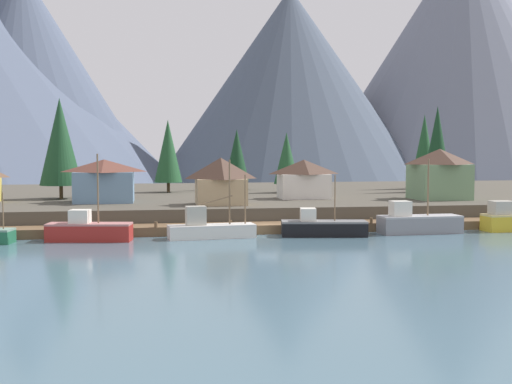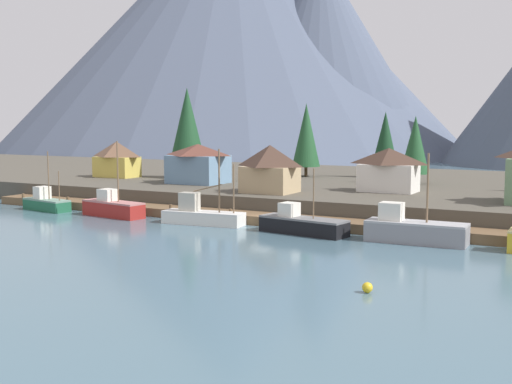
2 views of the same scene
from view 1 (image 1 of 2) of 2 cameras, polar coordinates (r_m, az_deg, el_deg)
The scene contains 20 objects.
ground_plane at distance 89.15m, azimuth -1.30°, elevation -2.45°, with size 400.00×400.00×1.00m, color #476675.
dock at distance 71.36m, azimuth 0.71°, elevation -3.23°, with size 80.00×4.00×1.60m.
shoreline_bank at distance 100.83m, azimuth -2.24°, elevation -0.72°, with size 400.00×56.00×2.50m, color #4C473D.
mountain_central_peak at distance 206.98m, azimuth -20.21°, elevation 9.92°, with size 77.64×77.64×63.90m, color #4C566B.
mountain_east_peak at distance 206.93m, azimuth 3.06°, elevation 9.69°, with size 84.26×84.26×60.60m, color #475160.
mountain_far_ridge at distance 241.96m, azimuth 18.13°, elevation 11.64°, with size 107.45×107.45×85.56m, color slate.
fishing_boat_red at distance 66.64m, azimuth -14.84°, elevation -3.33°, with size 8.73×3.65×8.86m.
fishing_boat_white at distance 66.69m, azimuth -4.19°, elevation -3.31°, with size 9.30×3.37×8.21m.
fishing_boat_black at distance 68.52m, azimuth 6.01°, elevation -3.16°, with size 9.40×4.05×6.57m.
fishing_boat_grey at distance 72.57m, azimuth 14.34°, elevation -2.68°, with size 9.18×3.12×8.27m.
house_green at distance 89.90m, azimuth 16.16°, elevation 1.61°, with size 7.31×6.69×6.87m.
house_tan at distance 77.92m, azimuth -3.18°, elevation 1.03°, with size 6.34×5.28×5.78m.
house_blue at distance 83.75m, azimuth -13.49°, elevation 1.02°, with size 7.76×6.28×5.51m.
house_white at distance 87.81m, azimuth 4.32°, elevation 1.21°, with size 7.12×4.56×5.38m.
conifer_near_left at distance 112.66m, azimuth 14.89°, elevation 3.78°, with size 4.32×4.32×12.76m.
conifer_near_right at distance 99.31m, azimuth 2.76°, elevation 3.06°, with size 3.96×3.96×9.45m.
conifer_mid_left at distance 106.09m, azimuth -1.74°, elevation 3.35°, with size 4.03×4.03×10.17m.
conifer_mid_right at distance 101.12m, azimuth -7.91°, elevation 3.66°, with size 4.40×4.40×11.46m.
conifer_back_left at distance 105.12m, azimuth 15.98°, elevation 4.26°, with size 4.21×4.21×13.66m.
conifer_back_right at distance 90.86m, azimuth -17.20°, elevation 4.34°, with size 5.67×5.67×13.79m.
Camera 1 is at (-12.25, -67.75, 9.33)m, focal length 44.48 mm.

